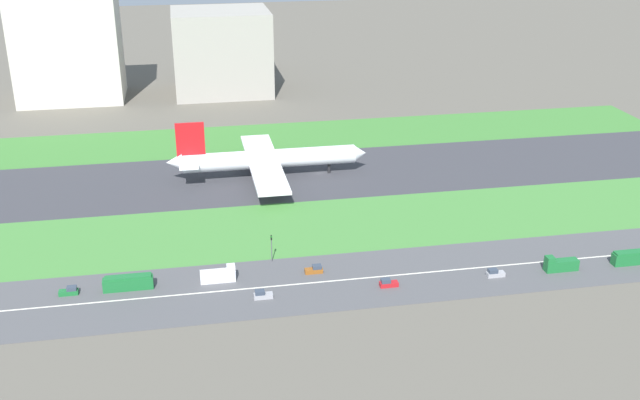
{
  "coord_description": "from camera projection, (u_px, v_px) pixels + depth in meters",
  "views": [
    {
      "loc": [
        -42.77,
        -229.93,
        88.06
      ],
      "look_at": [
        -6.47,
        -36.5,
        6.0
      ],
      "focal_mm": 42.39,
      "sensor_mm": 36.0,
      "label": 1
    }
  ],
  "objects": [
    {
      "name": "ground_plane",
      "position": [
        319.0,
        174.0,
        249.75
      ],
      "size": [
        800.0,
        800.0,
        0.0
      ],
      "primitive_type": "plane",
      "color": "#5B564C"
    },
    {
      "name": "runway",
      "position": [
        319.0,
        174.0,
        249.73
      ],
      "size": [
        280.0,
        46.0,
        0.1
      ],
      "primitive_type": "cube",
      "color": "#38383D",
      "rests_on": "ground_plane"
    },
    {
      "name": "grass_median_north",
      "position": [
        299.0,
        136.0,
        286.92
      ],
      "size": [
        280.0,
        36.0,
        0.1
      ],
      "primitive_type": "cube",
      "color": "#3D7A33",
      "rests_on": "ground_plane"
    },
    {
      "name": "grass_median_south",
      "position": [
        346.0,
        224.0,
        212.54
      ],
      "size": [
        280.0,
        36.0,
        0.1
      ],
      "primitive_type": "cube",
      "color": "#427F38",
      "rests_on": "ground_plane"
    },
    {
      "name": "highway",
      "position": [
        374.0,
        277.0,
        183.51
      ],
      "size": [
        280.0,
        28.0,
        0.1
      ],
      "primitive_type": "cube",
      "color": "#4C4C4F",
      "rests_on": "ground_plane"
    },
    {
      "name": "highway_centerline",
      "position": [
        374.0,
        277.0,
        183.49
      ],
      "size": [
        266.0,
        0.5,
        0.01
      ],
      "primitive_type": "cube",
      "color": "silver",
      "rests_on": "highway"
    },
    {
      "name": "airliner",
      "position": [
        265.0,
        159.0,
        244.31
      ],
      "size": [
        65.0,
        56.0,
        19.7
      ],
      "color": "white",
      "rests_on": "runway"
    },
    {
      "name": "car_2",
      "position": [
        388.0,
        283.0,
        179.01
      ],
      "size": [
        4.4,
        1.8,
        2.0
      ],
      "rotation": [
        0.0,
        0.0,
        3.14
      ],
      "color": "#B2191E",
      "rests_on": "highway"
    },
    {
      "name": "truck_0",
      "position": [
        560.0,
        265.0,
        186.2
      ],
      "size": [
        8.4,
        2.5,
        4.0
      ],
      "rotation": [
        0.0,
        0.0,
        3.14
      ],
      "color": "#19662D",
      "rests_on": "highway"
    },
    {
      "name": "bus_1",
      "position": [
        634.0,
        257.0,
        189.56
      ],
      "size": [
        11.6,
        2.5,
        3.5
      ],
      "rotation": [
        0.0,
        0.0,
        3.14
      ],
      "color": "#19662D",
      "rests_on": "highway"
    },
    {
      "name": "car_3",
      "position": [
        69.0,
        291.0,
        175.5
      ],
      "size": [
        4.4,
        1.8,
        2.0
      ],
      "color": "#19662D",
      "rests_on": "highway"
    },
    {
      "name": "bus_0",
      "position": [
        128.0,
        283.0,
        177.44
      ],
      "size": [
        11.6,
        2.5,
        3.5
      ],
      "color": "#19662D",
      "rests_on": "highway"
    },
    {
      "name": "car_4",
      "position": [
        495.0,
        273.0,
        183.58
      ],
      "size": [
        4.4,
        1.8,
        2.0
      ],
      "rotation": [
        0.0,
        0.0,
        3.14
      ],
      "color": "#99999E",
      "rests_on": "highway"
    },
    {
      "name": "truck_1",
      "position": [
        219.0,
        275.0,
        181.11
      ],
      "size": [
        8.4,
        2.5,
        4.0
      ],
      "color": "silver",
      "rests_on": "highway"
    },
    {
      "name": "car_5",
      "position": [
        315.0,
        270.0,
        185.37
      ],
      "size": [
        4.4,
        1.8,
        2.0
      ],
      "color": "brown",
      "rests_on": "highway"
    },
    {
      "name": "car_1",
      "position": [
        262.0,
        295.0,
        173.91
      ],
      "size": [
        4.4,
        1.8,
        2.0
      ],
      "rotation": [
        0.0,
        0.0,
        3.14
      ],
      "color": "#99999E",
      "rests_on": "highway"
    },
    {
      "name": "traffic_light",
      "position": [
        272.0,
        246.0,
        189.7
      ],
      "size": [
        0.36,
        0.5,
        7.2
      ],
      "color": "#4C4C51",
      "rests_on": "highway"
    },
    {
      "name": "terminal_building",
      "position": [
        67.0,
        40.0,
        327.78
      ],
      "size": [
        44.27,
        33.3,
        52.3
      ],
      "primitive_type": "cube",
      "color": "beige",
      "rests_on": "ground_plane"
    },
    {
      "name": "hangar_building",
      "position": [
        222.0,
        52.0,
        341.99
      ],
      "size": [
        43.03,
        37.42,
        37.16
      ],
      "primitive_type": "cube",
      "color": "#9E998E",
      "rests_on": "ground_plane"
    },
    {
      "name": "fuel_tank_west",
      "position": [
        254.0,
        56.0,
        390.69
      ],
      "size": [
        17.85,
        17.85,
        13.14
      ],
      "primitive_type": "cylinder",
      "color": "silver",
      "rests_on": "ground_plane"
    }
  ]
}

